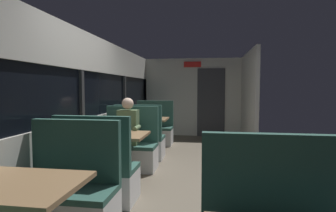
% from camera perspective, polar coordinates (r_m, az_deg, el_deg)
% --- Properties ---
extents(ground_plane, '(3.30, 9.20, 0.02)m').
position_cam_1_polar(ground_plane, '(4.09, 1.56, -16.70)').
color(ground_plane, '#665B4C').
extents(carriage_window_panel_left, '(0.09, 8.48, 2.30)m').
position_cam_1_polar(carriage_window_panel_left, '(4.27, -18.14, -0.61)').
color(carriage_window_panel_left, beige).
rests_on(carriage_window_panel_left, ground_plane).
extents(carriage_end_bulkhead, '(2.90, 0.11, 2.30)m').
position_cam_1_polar(carriage_end_bulkhead, '(8.01, 5.63, 1.77)').
color(carriage_end_bulkhead, beige).
rests_on(carriage_end_bulkhead, ground_plane).
extents(carriage_aisle_panel_right, '(0.08, 2.40, 2.30)m').
position_cam_1_polar(carriage_aisle_panel_right, '(6.88, 16.77, 1.38)').
color(carriage_aisle_panel_right, beige).
rests_on(carriage_aisle_panel_right, ground_plane).
extents(dining_table_near_window, '(0.90, 0.70, 0.74)m').
position_cam_1_polar(dining_table_near_window, '(2.32, -29.25, -16.44)').
color(dining_table_near_window, '#9E9EA3').
rests_on(dining_table_near_window, ground_plane).
extents(bench_near_window_facing_entry, '(0.95, 0.50, 1.10)m').
position_cam_1_polar(bench_near_window_facing_entry, '(2.98, -20.35, -18.03)').
color(bench_near_window_facing_entry, silver).
rests_on(bench_near_window_facing_entry, ground_plane).
extents(dining_table_mid_window, '(0.90, 0.70, 0.74)m').
position_cam_1_polar(dining_table_mid_window, '(4.13, -10.93, -7.20)').
color(dining_table_mid_window, '#9E9EA3').
rests_on(dining_table_mid_window, ground_plane).
extents(bench_mid_window_facing_end, '(0.95, 0.50, 1.10)m').
position_cam_1_polar(bench_mid_window_facing_end, '(3.57, -14.71, -14.16)').
color(bench_mid_window_facing_end, silver).
rests_on(bench_mid_window_facing_end, ground_plane).
extents(bench_mid_window_facing_entry, '(0.95, 0.50, 1.10)m').
position_cam_1_polar(bench_mid_window_facing_entry, '(4.84, -8.09, -9.29)').
color(bench_mid_window_facing_entry, silver).
rests_on(bench_mid_window_facing_entry, ground_plane).
extents(dining_table_far_window, '(0.90, 0.70, 0.74)m').
position_cam_1_polar(dining_table_far_window, '(6.13, -4.36, -3.54)').
color(dining_table_far_window, '#9E9EA3').
rests_on(dining_table_far_window, ground_plane).
extents(bench_far_window_facing_end, '(0.95, 0.50, 1.10)m').
position_cam_1_polar(bench_far_window_facing_end, '(5.51, -5.97, -7.67)').
color(bench_far_window_facing_end, silver).
rests_on(bench_far_window_facing_end, ground_plane).
extents(bench_far_window_facing_entry, '(0.95, 0.50, 1.10)m').
position_cam_1_polar(bench_far_window_facing_entry, '(6.85, -3.04, -5.38)').
color(bench_far_window_facing_entry, silver).
rests_on(bench_far_window_facing_entry, ground_plane).
extents(seated_passenger, '(0.47, 0.55, 1.26)m').
position_cam_1_polar(seated_passenger, '(4.73, -8.37, -7.02)').
color(seated_passenger, '#26262D').
rests_on(seated_passenger, ground_plane).
extents(coffee_cup_primary, '(0.07, 0.07, 0.09)m').
position_cam_1_polar(coffee_cup_primary, '(4.14, -10.42, -5.12)').
color(coffee_cup_primary, '#26598C').
rests_on(coffee_cup_primary, dining_table_mid_window).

